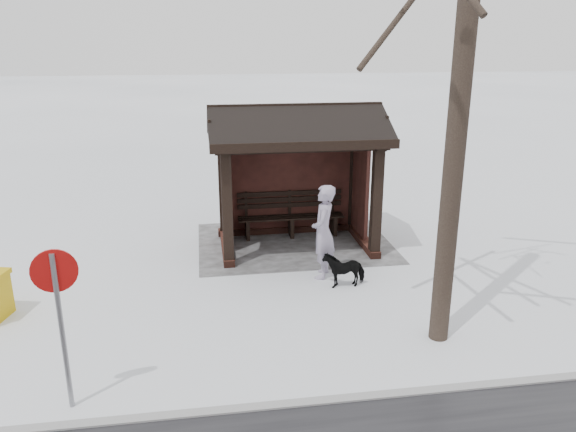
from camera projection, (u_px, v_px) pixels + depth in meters
The scene contains 7 objects.
ground at pixel (296, 246), 12.30m from camera, with size 120.00×120.00×0.00m, color white.
kerb at pixel (367, 397), 7.12m from camera, with size 120.00×0.15×0.06m, color gray.
trampled_patch at pixel (294, 243), 12.48m from camera, with size 4.20×3.20×0.02m, color gray.
bus_shelter at pixel (295, 147), 11.79m from camera, with size 3.60×2.40×3.09m.
pedestrian at pixel (323, 232), 10.48m from camera, with size 0.66×0.43×1.80m, color #9B90A9.
dog at pixel (344, 269), 10.29m from camera, with size 0.34×0.75×0.63m, color black.
road_sign at pixel (57, 294), 6.52m from camera, with size 0.53×0.12×2.08m.
Camera 1 is at (1.93, 11.35, 4.37)m, focal length 35.00 mm.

